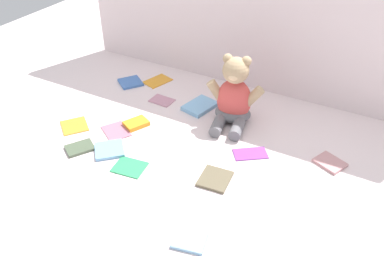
# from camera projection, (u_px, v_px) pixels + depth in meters

# --- Properties ---
(ground_plane) EXTENTS (3.20, 3.20, 0.00)m
(ground_plane) POSITION_uv_depth(u_px,v_px,m) (200.00, 134.00, 1.55)
(ground_plane) COLOR silver
(backdrop_drape) EXTENTS (1.62, 0.03, 0.72)m
(backdrop_drape) POSITION_uv_depth(u_px,v_px,m) (251.00, 7.00, 1.67)
(backdrop_drape) COLOR silver
(backdrop_drape) RESTS_ON ground_plane
(teddy_bear) EXTENTS (0.24, 0.22, 0.28)m
(teddy_bear) POSITION_uv_depth(u_px,v_px,m) (234.00, 98.00, 1.57)
(teddy_bear) COLOR #D84C47
(teddy_bear) RESTS_ON ground_plane
(book_case_0) EXTENTS (0.14, 0.14, 0.01)m
(book_case_0) POSITION_uv_depth(u_px,v_px,m) (131.00, 82.00, 1.88)
(book_case_0) COLOR #3C68B1
(book_case_0) RESTS_ON ground_plane
(book_case_1) EXTENTS (0.10, 0.07, 0.01)m
(book_case_1) POSITION_uv_depth(u_px,v_px,m) (162.00, 100.00, 1.75)
(book_case_1) COLOR #B57A8E
(book_case_1) RESTS_ON ground_plane
(book_case_2) EXTENTS (0.12, 0.10, 0.01)m
(book_case_2) POSITION_uv_depth(u_px,v_px,m) (130.00, 167.00, 1.39)
(book_case_2) COLOR #32A15F
(book_case_2) RESTS_ON ground_plane
(book_case_3) EXTENTS (0.14, 0.12, 0.01)m
(book_case_3) POSITION_uv_depth(u_px,v_px,m) (250.00, 153.00, 1.45)
(book_case_3) COLOR purple
(book_case_3) RESTS_ON ground_plane
(book_case_4) EXTENTS (0.10, 0.09, 0.01)m
(book_case_4) POSITION_uv_depth(u_px,v_px,m) (189.00, 241.00, 1.13)
(book_case_4) COLOR #84B7DD
(book_case_4) RESTS_ON ground_plane
(book_case_5) EXTENTS (0.13, 0.15, 0.02)m
(book_case_5) POSITION_uv_depth(u_px,v_px,m) (200.00, 106.00, 1.70)
(book_case_5) COLOR #74AEDA
(book_case_5) RESTS_ON ground_plane
(book_case_6) EXTENTS (0.11, 0.12, 0.01)m
(book_case_6) POSITION_uv_depth(u_px,v_px,m) (80.00, 148.00, 1.47)
(book_case_6) COLOR #4C5A43
(book_case_6) RESTS_ON ground_plane
(book_case_7) EXTENTS (0.10, 0.11, 0.02)m
(book_case_7) POSITION_uv_depth(u_px,v_px,m) (136.00, 123.00, 1.60)
(book_case_7) COLOR orange
(book_case_7) RESTS_ON ground_plane
(book_case_8) EXTENTS (0.14, 0.14, 0.01)m
(book_case_8) POSITION_uv_depth(u_px,v_px,m) (109.00, 150.00, 1.46)
(book_case_8) COLOR #72ABD7
(book_case_8) RESTS_ON ground_plane
(book_case_9) EXTENTS (0.14, 0.14, 0.01)m
(book_case_9) POSITION_uv_depth(u_px,v_px,m) (74.00, 125.00, 1.59)
(book_case_9) COLOR orange
(book_case_9) RESTS_ON ground_plane
(book_case_10) EXTENTS (0.12, 0.14, 0.01)m
(book_case_10) POSITION_uv_depth(u_px,v_px,m) (158.00, 81.00, 1.90)
(book_case_10) COLOR orange
(book_case_10) RESTS_ON ground_plane
(book_case_11) EXTENTS (0.12, 0.11, 0.01)m
(book_case_11) POSITION_uv_depth(u_px,v_px,m) (330.00, 163.00, 1.41)
(book_case_11) COLOR tan
(book_case_11) RESTS_ON ground_plane
(book_case_12) EXTENTS (0.11, 0.12, 0.01)m
(book_case_12) POSITION_uv_depth(u_px,v_px,m) (215.00, 179.00, 1.34)
(book_case_12) COLOR brown
(book_case_12) RESTS_ON ground_plane
(book_case_13) EXTENTS (0.14, 0.13, 0.01)m
(book_case_13) POSITION_uv_depth(u_px,v_px,m) (116.00, 131.00, 1.57)
(book_case_13) COLOR #AE667D
(book_case_13) RESTS_ON ground_plane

